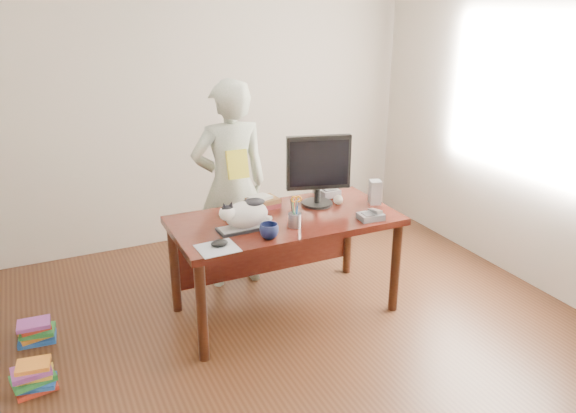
# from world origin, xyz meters

# --- Properties ---
(room) EXTENTS (4.50, 4.50, 4.50)m
(room) POSITION_xyz_m (0.00, 0.00, 1.35)
(room) COLOR black
(room) RESTS_ON ground
(desk) EXTENTS (1.60, 0.80, 0.75)m
(desk) POSITION_xyz_m (0.00, 0.68, 0.60)
(desk) COLOR black
(desk) RESTS_ON ground
(keyboard) EXTENTS (0.40, 0.16, 0.02)m
(keyboard) POSITION_xyz_m (-0.32, 0.52, 0.76)
(keyboard) COLOR black
(keyboard) RESTS_ON desk
(cat) EXTENTS (0.39, 0.21, 0.22)m
(cat) POSITION_xyz_m (-0.34, 0.51, 0.87)
(cat) COLOR white
(cat) RESTS_ON keyboard
(monitor) EXTENTS (0.47, 0.29, 0.54)m
(monitor) POSITION_xyz_m (0.33, 0.72, 1.05)
(monitor) COLOR black
(monitor) RESTS_ON desk
(pen_cup) EXTENTS (0.11, 0.11, 0.22)m
(pen_cup) POSITION_xyz_m (-0.01, 0.42, 0.81)
(pen_cup) COLOR gray
(pen_cup) RESTS_ON desk
(mousepad) EXTENTS (0.25, 0.23, 0.01)m
(mousepad) POSITION_xyz_m (-0.60, 0.30, 0.75)
(mousepad) COLOR #B8BEC5
(mousepad) RESTS_ON desk
(mouse) EXTENTS (0.11, 0.08, 0.04)m
(mouse) POSITION_xyz_m (-0.58, 0.32, 0.78)
(mouse) COLOR black
(mouse) RESTS_ON mousepad
(coffee_mug) EXTENTS (0.17, 0.17, 0.10)m
(coffee_mug) POSITION_xyz_m (-0.25, 0.31, 0.80)
(coffee_mug) COLOR #0D1334
(coffee_mug) RESTS_ON desk
(phone) EXTENTS (0.18, 0.15, 0.08)m
(phone) POSITION_xyz_m (0.54, 0.31, 0.78)
(phone) COLOR slate
(phone) RESTS_ON desk
(speaker) EXTENTS (0.10, 0.11, 0.18)m
(speaker) POSITION_xyz_m (0.74, 0.58, 0.84)
(speaker) COLOR gray
(speaker) RESTS_ON desk
(baseball) EXTENTS (0.07, 0.07, 0.07)m
(baseball) POSITION_xyz_m (0.48, 0.68, 0.79)
(baseball) COLOR white
(baseball) RESTS_ON desk
(book_stack) EXTENTS (0.28, 0.23, 0.09)m
(book_stack) POSITION_xyz_m (-0.07, 0.85, 0.79)
(book_stack) COLOR #481316
(book_stack) RESTS_ON desk
(calculator) EXTENTS (0.16, 0.20, 0.06)m
(calculator) POSITION_xyz_m (0.50, 0.90, 0.78)
(calculator) COLOR slate
(calculator) RESTS_ON desk
(person) EXTENTS (0.62, 0.42, 1.67)m
(person) POSITION_xyz_m (-0.19, 1.21, 0.83)
(person) COLOR silver
(person) RESTS_ON ground
(held_book) EXTENTS (0.16, 0.10, 0.22)m
(held_book) POSITION_xyz_m (-0.19, 1.04, 1.05)
(held_book) COLOR yellow
(held_book) RESTS_ON person
(book_pile_a) EXTENTS (0.27, 0.22, 0.18)m
(book_pile_a) POSITION_xyz_m (-1.75, 0.40, 0.09)
(book_pile_a) COLOR #A42717
(book_pile_a) RESTS_ON ground
(book_pile_b) EXTENTS (0.26, 0.20, 0.15)m
(book_pile_b) POSITION_xyz_m (-1.72, 0.95, 0.07)
(book_pile_b) COLOR #194799
(book_pile_b) RESTS_ON ground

